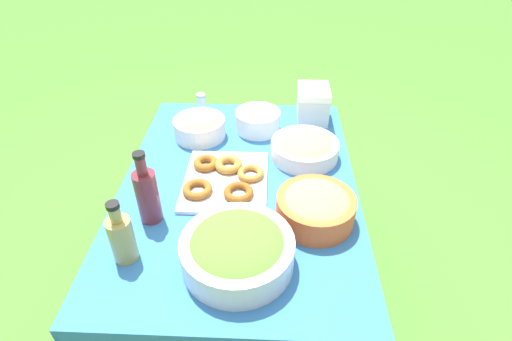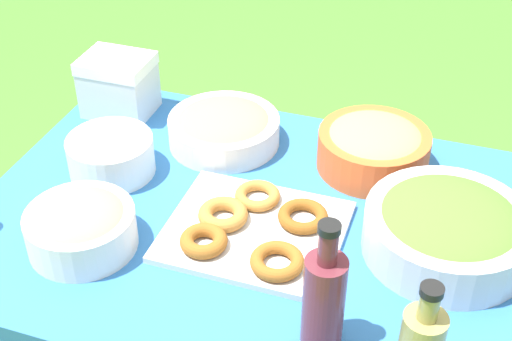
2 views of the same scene
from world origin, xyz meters
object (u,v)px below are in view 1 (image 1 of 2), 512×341
at_px(bread_bowl, 305,148).
at_px(cooler_box, 313,104).
at_px(donut_platter, 225,179).
at_px(fruit_bowl, 316,206).
at_px(pasta_bowl, 199,126).
at_px(plate_stack, 258,121).
at_px(wine_bottle, 147,194).
at_px(salad_bowl, 237,249).
at_px(olive_oil_bottle, 122,237).

xyz_separation_m(bread_bowl, cooler_box, (-0.33, 0.06, 0.04)).
xyz_separation_m(donut_platter, fruit_bowl, (0.20, 0.35, 0.04)).
xyz_separation_m(pasta_bowl, cooler_box, (-0.19, 0.54, 0.03)).
bearing_deg(plate_stack, cooler_box, 113.12).
relative_size(pasta_bowl, cooler_box, 1.28).
height_order(wine_bottle, fruit_bowl, wine_bottle).
bearing_deg(salad_bowl, donut_platter, -168.28).
bearing_deg(pasta_bowl, plate_stack, 104.74).
relative_size(olive_oil_bottle, bread_bowl, 0.79).
height_order(pasta_bowl, donut_platter, pasta_bowl).
height_order(donut_platter, olive_oil_bottle, olive_oil_bottle).
distance_m(plate_stack, olive_oil_bottle, 0.91).
bearing_deg(plate_stack, fruit_bowl, 20.41).
xyz_separation_m(pasta_bowl, bread_bowl, (0.15, 0.48, -0.01)).
bearing_deg(donut_platter, pasta_bowl, -156.13).
bearing_deg(cooler_box, pasta_bowl, -70.97).
bearing_deg(donut_platter, plate_stack, 164.27).
height_order(olive_oil_bottle, cooler_box, olive_oil_bottle).
relative_size(plate_stack, wine_bottle, 0.75).
height_order(pasta_bowl, olive_oil_bottle, olive_oil_bottle).
xyz_separation_m(olive_oil_bottle, cooler_box, (-0.93, 0.66, -0.01)).
bearing_deg(bread_bowl, olive_oil_bottle, -45.53).
height_order(plate_stack, fruit_bowl, fruit_bowl).
bearing_deg(olive_oil_bottle, pasta_bowl, 170.44).
bearing_deg(plate_stack, donut_platter, -15.73).
bearing_deg(wine_bottle, plate_stack, 150.46).
relative_size(pasta_bowl, olive_oil_bottle, 1.03).
xyz_separation_m(pasta_bowl, donut_platter, (0.34, 0.15, -0.04)).
distance_m(wine_bottle, bread_bowl, 0.71).
distance_m(donut_platter, cooler_box, 0.66).
bearing_deg(fruit_bowl, wine_bottle, -88.17).
bearing_deg(donut_platter, bread_bowl, 120.72).
height_order(fruit_bowl, cooler_box, cooler_box).
relative_size(bread_bowl, fruit_bowl, 1.05).
height_order(salad_bowl, olive_oil_bottle, olive_oil_bottle).
distance_m(plate_stack, bread_bowl, 0.31).
bearing_deg(pasta_bowl, fruit_bowl, 42.51).
relative_size(bread_bowl, cooler_box, 1.57).
relative_size(salad_bowl, donut_platter, 0.92).
bearing_deg(bread_bowl, cooler_box, 170.53).
distance_m(wine_bottle, fruit_bowl, 0.59).
xyz_separation_m(salad_bowl, cooler_box, (-0.94, 0.30, 0.02)).
relative_size(donut_platter, cooler_box, 2.09).
bearing_deg(fruit_bowl, plate_stack, -159.59).
bearing_deg(pasta_bowl, salad_bowl, 17.47).
bearing_deg(cooler_box, plate_stack, -66.88).
bearing_deg(cooler_box, olive_oil_bottle, -35.48).
distance_m(bread_bowl, cooler_box, 0.34).
xyz_separation_m(pasta_bowl, olive_oil_bottle, (0.74, -0.13, 0.03)).
distance_m(plate_stack, cooler_box, 0.29).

